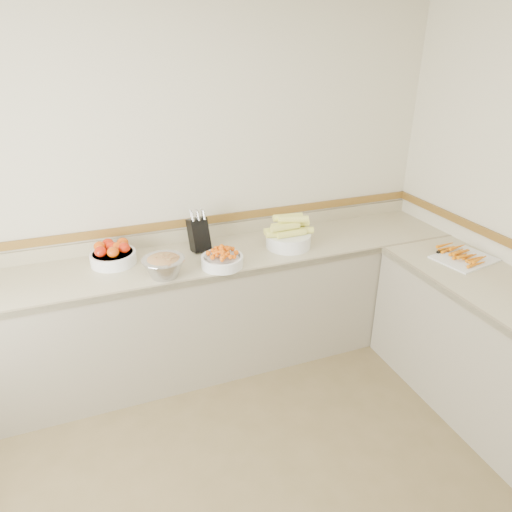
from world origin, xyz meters
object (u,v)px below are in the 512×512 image
object	(u,v)px
knife_block	(199,234)
cherry_tomato_bowl	(222,259)
corn_bowl	(288,236)
tomato_bowl	(113,254)
rhubarb_bowl	(164,265)
cutting_board	(463,256)

from	to	relation	value
knife_block	cherry_tomato_bowl	world-z (taller)	knife_block
knife_block	corn_bowl	bearing A→B (deg)	-15.76
tomato_bowl	cherry_tomato_bowl	xyz separation A→B (m)	(0.68, -0.31, -0.01)
corn_bowl	tomato_bowl	bearing A→B (deg)	172.29
rhubarb_bowl	cutting_board	bearing A→B (deg)	-13.45
tomato_bowl	cutting_board	xyz separation A→B (m)	(2.30, -0.80, -0.05)
corn_bowl	cutting_board	bearing A→B (deg)	-30.81
corn_bowl	cutting_board	world-z (taller)	corn_bowl
knife_block	cutting_board	bearing A→B (deg)	-25.60
rhubarb_bowl	knife_block	bearing A→B (deg)	46.09
knife_block	tomato_bowl	world-z (taller)	knife_block
knife_block	tomato_bowl	bearing A→B (deg)	-178.99
corn_bowl	cutting_board	xyz separation A→B (m)	(1.06, -0.63, -0.07)
tomato_bowl	cherry_tomato_bowl	bearing A→B (deg)	-24.37
cherry_tomato_bowl	corn_bowl	distance (m)	0.57
knife_block	corn_bowl	size ratio (longest dim) A/B	0.85
cherry_tomato_bowl	corn_bowl	bearing A→B (deg)	14.35
knife_block	cherry_tomato_bowl	distance (m)	0.34
knife_block	rhubarb_bowl	bearing A→B (deg)	-133.91
tomato_bowl	cherry_tomato_bowl	world-z (taller)	same
knife_block	cutting_board	size ratio (longest dim) A/B	0.71
rhubarb_bowl	cutting_board	size ratio (longest dim) A/B	0.63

